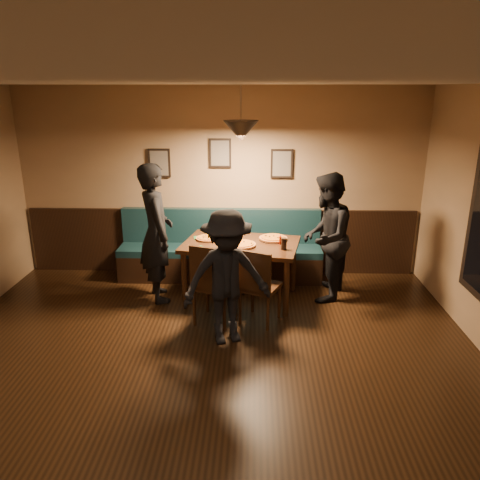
{
  "coord_description": "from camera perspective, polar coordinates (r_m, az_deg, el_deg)",
  "views": [
    {
      "loc": [
        0.5,
        -3.46,
        2.75
      ],
      "look_at": [
        0.33,
        2.13,
        0.95
      ],
      "focal_mm": 35.36,
      "sensor_mm": 36.0,
      "label": 1
    }
  ],
  "objects": [
    {
      "name": "cutlery_set",
      "position": [
        5.86,
        -0.27,
        -1.58
      ],
      "size": [
        0.19,
        0.08,
        0.0
      ],
      "primitive_type": "cube",
      "rotation": [
        0.0,
        0.0,
        1.24
      ],
      "color": "silver",
      "rests_on": "dining_table"
    },
    {
      "name": "floor",
      "position": [
        4.45,
        -5.46,
        -20.47
      ],
      "size": [
        7.0,
        7.0,
        0.0
      ],
      "primitive_type": "plane",
      "color": "black",
      "rests_on": "ground"
    },
    {
      "name": "picture_right",
      "position": [
        7.02,
        5.06,
        9.17
      ],
      "size": [
        0.32,
        0.04,
        0.42
      ],
      "primitive_type": "cube",
      "color": "black",
      "rests_on": "wall_back"
    },
    {
      "name": "chair_near_right",
      "position": [
        5.75,
        2.45,
        -5.42
      ],
      "size": [
        0.56,
        0.56,
        0.96
      ],
      "primitive_type": null,
      "rotation": [
        0.0,
        0.0,
        -0.43
      ],
      "color": "black",
      "rests_on": "floor"
    },
    {
      "name": "pizza_b",
      "position": [
        6.12,
        0.18,
        -0.54
      ],
      "size": [
        0.41,
        0.41,
        0.04
      ],
      "primitive_type": "cylinder",
      "rotation": [
        0.0,
        0.0,
        -0.09
      ],
      "color": "orange",
      "rests_on": "dining_table"
    },
    {
      "name": "napkin_a",
      "position": [
        6.49,
        -4.96,
        0.3
      ],
      "size": [
        0.17,
        0.17,
        0.01
      ],
      "primitive_type": "cube",
      "rotation": [
        0.0,
        0.0,
        0.2
      ],
      "color": "#1B662B",
      "rests_on": "dining_table"
    },
    {
      "name": "wall_back",
      "position": [
        7.11,
        -2.34,
        6.88
      ],
      "size": [
        6.0,
        0.0,
        6.0
      ],
      "primitive_type": "plane",
      "rotation": [
        1.57,
        0.0,
        0.0
      ],
      "color": "#8C704F",
      "rests_on": "ground"
    },
    {
      "name": "napkin_b",
      "position": [
        6.06,
        -4.75,
        -0.98
      ],
      "size": [
        0.2,
        0.2,
        0.01
      ],
      "primitive_type": "cube",
      "rotation": [
        0.0,
        0.0,
        -0.57
      ],
      "color": "#1E732D",
      "rests_on": "dining_table"
    },
    {
      "name": "diner_front",
      "position": [
        5.2,
        -1.6,
        -4.58
      ],
      "size": [
        1.12,
        0.86,
        1.54
      ],
      "primitive_type": "imported",
      "rotation": [
        0.0,
        0.0,
        0.33
      ],
      "color": "black",
      "rests_on": "floor"
    },
    {
      "name": "chair_near_left",
      "position": [
        5.74,
        -3.01,
        -5.13
      ],
      "size": [
        0.57,
        0.57,
        1.03
      ],
      "primitive_type": null,
      "rotation": [
        0.0,
        0.0,
        -0.32
      ],
      "color": "black",
      "rests_on": "floor"
    },
    {
      "name": "picture_center",
      "position": [
        7.0,
        -2.41,
        10.44
      ],
      "size": [
        0.32,
        0.04,
        0.42
      ],
      "primitive_type": "cube",
      "color": "black",
      "rests_on": "wall_back"
    },
    {
      "name": "soda_glass",
      "position": [
        6.0,
        5.31,
        -0.47
      ],
      "size": [
        0.09,
        0.09,
        0.15
      ],
      "primitive_type": "cylinder",
      "rotation": [
        0.0,
        0.0,
        0.4
      ],
      "color": "black",
      "rests_on": "dining_table"
    },
    {
      "name": "diner_left",
      "position": [
        6.33,
        -10.08,
        0.82
      ],
      "size": [
        0.66,
        0.79,
        1.86
      ],
      "primitive_type": "imported",
      "rotation": [
        0.0,
        0.0,
        1.95
      ],
      "color": "black",
      "rests_on": "floor"
    },
    {
      "name": "diner_right",
      "position": [
        6.37,
        10.32,
        0.3
      ],
      "size": [
        0.89,
        1.0,
        1.73
      ],
      "primitive_type": "imported",
      "rotation": [
        0.0,
        0.0,
        -1.9
      ],
      "color": "black",
      "rests_on": "floor"
    },
    {
      "name": "pizza_c",
      "position": [
        6.39,
        4.02,
        0.21
      ],
      "size": [
        0.44,
        0.44,
        0.04
      ],
      "primitive_type": "cylinder",
      "rotation": [
        0.0,
        0.0,
        -0.18
      ],
      "color": "#C45C24",
      "rests_on": "dining_table"
    },
    {
      "name": "pendant_lamp",
      "position": [
        5.96,
        0.11,
        13.03
      ],
      "size": [
        0.44,
        0.44,
        0.25
      ],
      "primitive_type": "cone",
      "rotation": [
        3.14,
        0.0,
        0.0
      ],
      "color": "black",
      "rests_on": "ceiling"
    },
    {
      "name": "wainscot",
      "position": [
        7.3,
        -2.27,
        -0.12
      ],
      "size": [
        5.88,
        0.06,
        1.0
      ],
      "primitive_type": "cube",
      "color": "black",
      "rests_on": "ground"
    },
    {
      "name": "pizza_a",
      "position": [
        6.4,
        -3.93,
        0.22
      ],
      "size": [
        0.34,
        0.34,
        0.04
      ],
      "primitive_type": "cylinder",
      "rotation": [
        0.0,
        0.0,
        -0.08
      ],
      "color": "orange",
      "rests_on": "dining_table"
    },
    {
      "name": "dining_table",
      "position": [
        6.39,
        0.1,
        -3.73
      ],
      "size": [
        1.64,
        1.22,
        0.8
      ],
      "primitive_type": "cube",
      "rotation": [
        0.0,
        0.0,
        -0.18
      ],
      "color": "black",
      "rests_on": "floor"
    },
    {
      "name": "booth_bench",
      "position": [
        7.05,
        -2.42,
        -0.8
      ],
      "size": [
        3.0,
        0.6,
        1.0
      ],
      "primitive_type": null,
      "color": "#0F232D",
      "rests_on": "ground"
    },
    {
      "name": "tabasco_bottle",
      "position": [
        6.19,
        4.88,
        0.06
      ],
      "size": [
        0.03,
        0.03,
        0.13
      ],
      "primitive_type": "cylinder",
      "rotation": [
        0.0,
        0.0,
        0.04
      ],
      "color": "maroon",
      "rests_on": "dining_table"
    },
    {
      "name": "ceiling",
      "position": [
        3.49,
        -6.88,
        18.51
      ],
      "size": [
        7.0,
        7.0,
        0.0
      ],
      "primitive_type": "plane",
      "rotation": [
        3.14,
        0.0,
        0.0
      ],
      "color": "silver",
      "rests_on": "ground"
    },
    {
      "name": "picture_left",
      "position": [
        7.15,
        -9.7,
        9.14
      ],
      "size": [
        0.32,
        0.04,
        0.42
      ],
      "primitive_type": "cube",
      "color": "black",
      "rests_on": "wall_back"
    }
  ]
}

